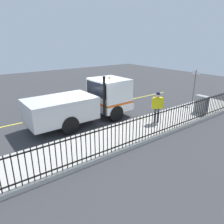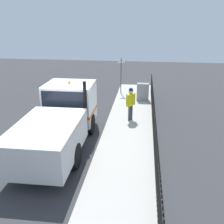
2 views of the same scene
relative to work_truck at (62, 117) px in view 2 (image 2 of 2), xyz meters
name	(u,v)px [view 2 (image 2 of 2)]	position (x,y,z in m)	size (l,w,h in m)	color
ground_plane	(65,144)	(0.08, -0.04, -1.28)	(44.72, 44.72, 0.00)	#38383A
sidewalk_slab	(128,146)	(2.87, -0.04, -1.20)	(2.55, 20.33, 0.15)	#B7B2A8
lane_marking	(19,141)	(-2.06, -0.04, -1.28)	(0.12, 18.29, 0.01)	yellow
work_truck	(62,117)	(0.00, 0.00, 0.00)	(2.32, 6.23, 2.74)	white
worker_standing	(131,101)	(2.79, 2.70, -0.05)	(0.46, 0.55, 1.75)	yellow
iron_fence	(155,133)	(3.96, -0.04, -0.51)	(0.04, 17.31, 1.22)	black
utility_cabinet	(143,92)	(3.38, 6.19, -0.57)	(0.76, 0.40, 1.12)	gray
traffic_cone	(35,121)	(-1.96, 1.56, -0.96)	(0.44, 0.44, 0.63)	orange
street_sign	(121,72)	(1.82, 7.68, 0.39)	(0.48, 0.19, 2.45)	#4C4C4C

